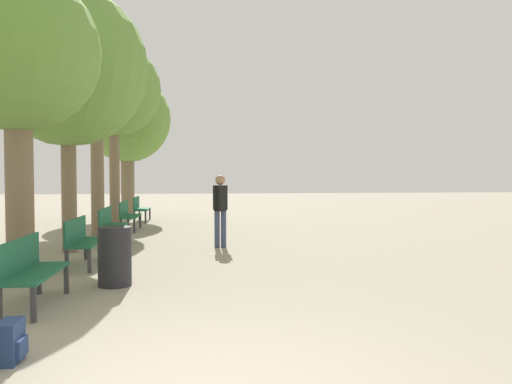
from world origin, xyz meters
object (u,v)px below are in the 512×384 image
(tree_row_2, at_px, (67,68))
(trash_bin, at_px, (115,256))
(bench_row_2, at_px, (82,238))
(bench_row_3, at_px, (110,223))
(pedestrian_near, at_px, (220,206))
(bench_row_5, at_px, (140,207))
(tree_row_1, at_px, (17,54))
(tree_row_3, at_px, (96,91))
(backpack, at_px, (10,342))
(bench_row_4, at_px, (128,214))
(bench_row_1, at_px, (29,267))
(tree_row_5, at_px, (127,120))
(tree_row_4, at_px, (114,90))

(tree_row_2, xyz_separation_m, trash_bin, (1.57, -3.50, -3.61))
(bench_row_2, distance_m, bench_row_3, 2.93)
(tree_row_2, bearing_deg, pedestrian_near, 5.87)
(trash_bin, bearing_deg, tree_row_2, 114.14)
(bench_row_5, distance_m, trash_bin, 10.60)
(tree_row_2, distance_m, trash_bin, 5.27)
(bench_row_2, xyz_separation_m, bench_row_3, (0.00, 2.93, 0.00))
(tree_row_1, height_order, tree_row_3, tree_row_3)
(bench_row_2, distance_m, backpack, 4.94)
(trash_bin, bearing_deg, bench_row_4, 96.73)
(bench_row_2, relative_size, pedestrian_near, 0.89)
(tree_row_2, bearing_deg, trash_bin, -65.86)
(bench_row_1, distance_m, pedestrian_near, 5.70)
(bench_row_3, height_order, backpack, bench_row_3)
(bench_row_2, relative_size, tree_row_1, 0.30)
(bench_row_5, bearing_deg, backpack, -87.98)
(bench_row_1, xyz_separation_m, bench_row_2, (0.00, 2.93, 0.00))
(bench_row_2, distance_m, pedestrian_near, 3.42)
(bench_row_4, height_order, trash_bin, trash_bin)
(bench_row_1, relative_size, tree_row_2, 0.26)
(tree_row_5, relative_size, trash_bin, 6.10)
(tree_row_3, xyz_separation_m, trash_bin, (1.57, -6.54, -3.60))
(bench_row_1, relative_size, tree_row_5, 0.27)
(tree_row_1, relative_size, tree_row_5, 0.90)
(tree_row_1, relative_size, backpack, 12.91)
(tree_row_2, bearing_deg, tree_row_3, 90.00)
(tree_row_4, bearing_deg, tree_row_2, -90.00)
(pedestrian_near, bearing_deg, backpack, -107.50)
(backpack, bearing_deg, bench_row_2, 95.64)
(bench_row_2, bearing_deg, backpack, -84.36)
(bench_row_5, bearing_deg, bench_row_1, -90.00)
(bench_row_5, distance_m, pedestrian_near, 7.24)
(bench_row_3, bearing_deg, tree_row_1, -99.07)
(bench_row_4, distance_m, tree_row_5, 5.79)
(backpack, bearing_deg, bench_row_4, 92.58)
(tree_row_3, distance_m, tree_row_5, 5.78)
(tree_row_1, xyz_separation_m, pedestrian_near, (3.35, 3.35, -2.67))
(bench_row_5, xyz_separation_m, pedestrian_near, (2.68, -6.71, 0.46))
(bench_row_1, height_order, bench_row_2, same)
(tree_row_1, bearing_deg, bench_row_4, 84.63)
(tree_row_2, bearing_deg, tree_row_4, 90.00)
(bench_row_2, distance_m, tree_row_2, 4.01)
(tree_row_2, bearing_deg, backpack, -80.12)
(pedestrian_near, bearing_deg, tree_row_4, 121.51)
(bench_row_2, relative_size, tree_row_5, 0.27)
(bench_row_1, height_order, tree_row_4, tree_row_4)
(bench_row_2, relative_size, tree_row_2, 0.26)
(bench_row_2, xyz_separation_m, tree_row_2, (-0.67, 1.73, 3.55))
(bench_row_1, height_order, bench_row_5, same)
(tree_row_1, xyz_separation_m, backpack, (1.15, -3.63, -3.46))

